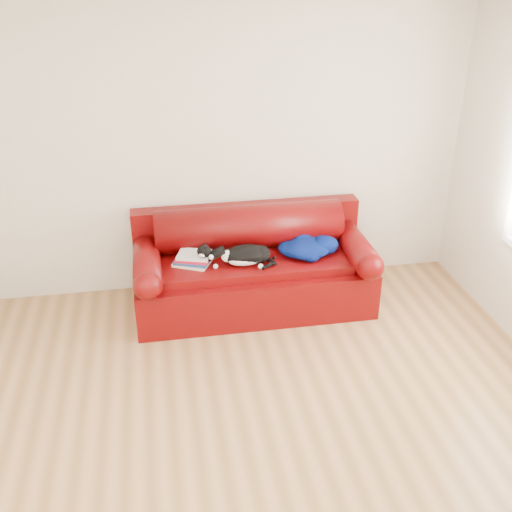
{
  "coord_description": "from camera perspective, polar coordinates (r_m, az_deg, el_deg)",
  "views": [
    {
      "loc": [
        -0.61,
        -3.16,
        2.93
      ],
      "look_at": [
        0.19,
        1.35,
        0.58
      ],
      "focal_mm": 42.0,
      "sensor_mm": 36.0,
      "label": 1
    }
  ],
  "objects": [
    {
      "name": "book_stack",
      "position": [
        5.2,
        -6.0,
        -0.26
      ],
      "size": [
        0.37,
        0.34,
        0.1
      ],
      "rotation": [
        0.0,
        0.0,
        -0.38
      ],
      "color": "white",
      "rests_on": "sofa_base"
    },
    {
      "name": "ground",
      "position": [
        4.35,
        0.67,
        -15.12
      ],
      "size": [
        4.5,
        4.5,
        0.0
      ],
      "primitive_type": "plane",
      "color": "olive",
      "rests_on": "ground"
    },
    {
      "name": "room_shell",
      "position": [
        3.5,
        2.77,
        5.97
      ],
      "size": [
        4.52,
        4.02,
        2.61
      ],
      "color": "beige",
      "rests_on": "ground"
    },
    {
      "name": "blanket",
      "position": [
        5.36,
        5.0,
        0.91
      ],
      "size": [
        0.62,
        0.51,
        0.16
      ],
      "rotation": [
        0.0,
        0.0,
        0.37
      ],
      "color": "#020241",
      "rests_on": "sofa_base"
    },
    {
      "name": "sofa_base",
      "position": [
        5.44,
        -0.27,
        -2.5
      ],
      "size": [
        2.1,
        0.9,
        0.5
      ],
      "color": "#3C0302",
      "rests_on": "ground"
    },
    {
      "name": "cat",
      "position": [
        5.15,
        -0.99,
        0.05
      ],
      "size": [
        0.58,
        0.27,
        0.21
      ],
      "rotation": [
        0.0,
        0.0,
        -0.11
      ],
      "color": "black",
      "rests_on": "sofa_base"
    },
    {
      "name": "sofa_back",
      "position": [
        5.51,
        -0.7,
        1.48
      ],
      "size": [
        2.1,
        1.01,
        0.88
      ],
      "color": "#3C0302",
      "rests_on": "ground"
    }
  ]
}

